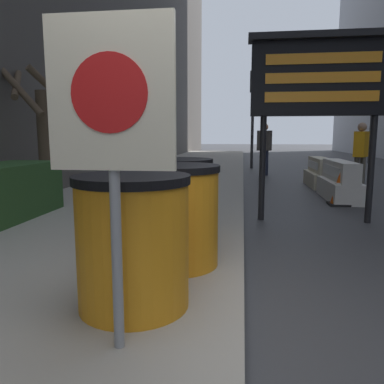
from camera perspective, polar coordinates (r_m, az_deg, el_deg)
ground_plane at (r=2.49m, az=7.93°, el=-25.13°), size 120.00×120.00×0.00m
bare_tree at (r=7.34m, az=-21.87°, el=8.29°), size 1.29×0.87×2.42m
barrel_drum_foreground at (r=2.70m, az=-8.96°, el=-7.42°), size 0.82×0.82×0.95m
barrel_drum_middle at (r=3.53m, az=-2.40°, el=-3.53°), size 0.82×0.82×0.95m
barrel_drum_back at (r=4.43m, az=-2.11°, el=-1.03°), size 0.82×0.82×0.95m
warning_sign at (r=2.05m, az=-12.17°, el=10.82°), size 0.69×0.08×1.84m
message_board at (r=6.34m, az=18.95°, el=15.99°), size 2.23×0.36×2.91m
jersey_barrier_white at (r=8.77m, az=21.56°, el=1.36°), size 0.61×1.85×0.84m
jersey_barrier_cream at (r=10.84m, az=18.90°, el=2.64°), size 0.62×1.71×0.78m
traffic_cone_near at (r=8.03m, az=21.54°, el=0.57°), size 0.40×0.40×0.71m
traffic_cone_mid at (r=10.30m, az=19.80°, el=1.93°), size 0.32×0.32×0.57m
traffic_light_near_curb at (r=16.20m, az=9.29°, el=13.84°), size 0.28×0.44×4.00m
traffic_light_far_side at (r=20.96m, az=25.83°, el=10.84°), size 0.28×0.45×3.45m
pedestrian_worker at (r=13.36m, az=10.96°, el=7.05°), size 0.53×0.40×1.79m
pedestrian_passerby at (r=10.79m, az=24.33°, el=5.88°), size 0.46×0.52×1.72m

